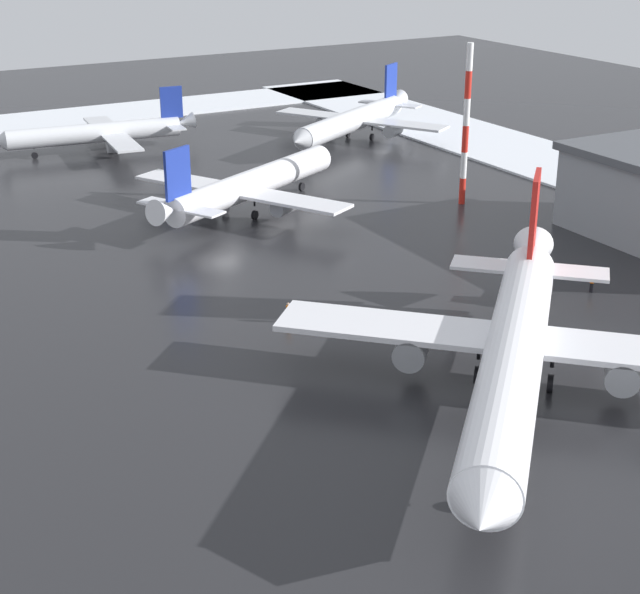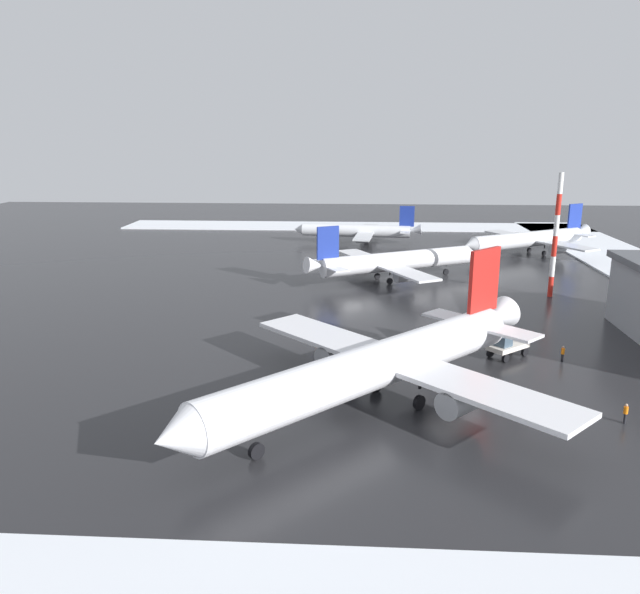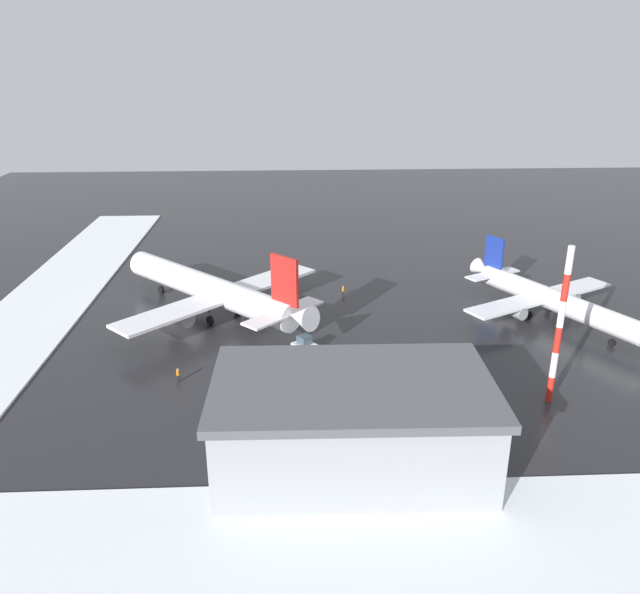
{
  "view_description": "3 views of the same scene",
  "coord_description": "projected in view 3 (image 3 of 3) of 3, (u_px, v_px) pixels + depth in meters",
  "views": [
    {
      "loc": [
        -85.6,
        37.97,
        31.55
      ],
      "look_at": [
        -23.02,
        2.29,
        2.46
      ],
      "focal_mm": 55.0,
      "sensor_mm": 36.0,
      "label": 1
    },
    {
      "loc": [
        -90.62,
        -0.25,
        22.94
      ],
      "look_at": [
        -21.09,
        3.77,
        4.63
      ],
      "focal_mm": 35.0,
      "sensor_mm": 36.0,
      "label": 2
    },
    {
      "loc": [
        -29.14,
        -87.24,
        35.56
      ],
      "look_at": [
        -25.26,
        -4.63,
        3.38
      ],
      "focal_mm": 35.0,
      "sensor_mm": 36.0,
      "label": 3
    }
  ],
  "objects": [
    {
      "name": "ground_plane",
      "position": [
        483.0,
        304.0,
        95.38
      ],
      "size": [
        240.0,
        240.0,
        0.0
      ],
      "primitive_type": "plane",
      "color": "#232326"
    },
    {
      "name": "snow_bank_left",
      "position": [
        38.0,
        311.0,
        92.4
      ],
      "size": [
        14.0,
        116.0,
        0.29
      ],
      "primitive_type": "cube",
      "color": "white",
      "rests_on": "ground_plane"
    },
    {
      "name": "ground_crew_beside_wing",
      "position": [
        343.0,
        290.0,
        98.01
      ],
      "size": [
        0.36,
        0.36,
        1.71
      ],
      "rotation": [
        0.0,
        0.0,
        1.47
      ],
      "color": "black",
      "rests_on": "ground_plane"
    },
    {
      "name": "antenna_mast",
      "position": [
        560.0,
        327.0,
        65.51
      ],
      "size": [
        0.7,
        0.7,
        17.74
      ],
      "color": "red",
      "rests_on": "ground_plane"
    },
    {
      "name": "ground_crew_by_nose_gear",
      "position": [
        300.0,
        369.0,
        73.47
      ],
      "size": [
        0.36,
        0.36,
        1.71
      ],
      "rotation": [
        0.0,
        0.0,
        1.71
      ],
      "color": "black",
      "rests_on": "ground_plane"
    },
    {
      "name": "cargo_hangar",
      "position": [
        352.0,
        424.0,
        56.28
      ],
      "size": [
        25.26,
        15.44,
        8.8
      ],
      "rotation": [
        0.0,
        0.0,
        -0.02
      ],
      "color": "gray",
      "rests_on": "ground_plane"
    },
    {
      "name": "pushback_tug",
      "position": [
        308.0,
        346.0,
        78.53
      ],
      "size": [
        4.63,
        4.94,
        2.5
      ],
      "rotation": [
        0.0,
        0.0,
        2.27
      ],
      "color": "silver",
      "rests_on": "ground_plane"
    },
    {
      "name": "ground_crew_mid_apron",
      "position": [
        178.0,
        374.0,
        72.3
      ],
      "size": [
        0.36,
        0.36,
        1.71
      ],
      "rotation": [
        0.0,
        0.0,
        1.33
      ],
      "color": "black",
      "rests_on": "ground_plane"
    },
    {
      "name": "airplane_parked_portside",
      "position": [
        552.0,
        299.0,
        88.58
      ],
      "size": [
        25.06,
        29.39,
        9.47
      ],
      "rotation": [
        0.0,
        0.0,
        5.2
      ],
      "color": "white",
      "rests_on": "ground_plane"
    },
    {
      "name": "airplane_far_rear",
      "position": [
        212.0,
        289.0,
        89.92
      ],
      "size": [
        32.06,
        31.76,
        12.11
      ],
      "rotation": [
        0.0,
        0.0,
        2.36
      ],
      "color": "white",
      "rests_on": "ground_plane"
    }
  ]
}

